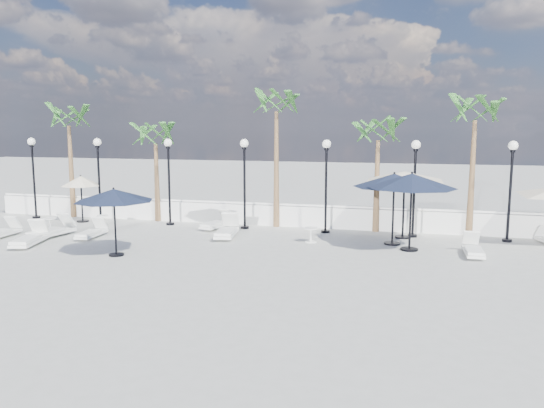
% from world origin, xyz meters
% --- Properties ---
extents(ground, '(100.00, 100.00, 0.00)m').
position_xyz_m(ground, '(0.00, 0.00, 0.00)').
color(ground, '#969792').
rests_on(ground, ground).
extents(balustrade, '(26.00, 0.30, 1.01)m').
position_xyz_m(balustrade, '(0.00, 7.50, 0.47)').
color(balustrade, silver).
rests_on(balustrade, ground).
extents(lamppost_0, '(0.36, 0.36, 3.84)m').
position_xyz_m(lamppost_0, '(-10.50, 6.50, 2.49)').
color(lamppost_0, black).
rests_on(lamppost_0, ground).
extents(lamppost_1, '(0.36, 0.36, 3.84)m').
position_xyz_m(lamppost_1, '(-7.00, 6.50, 2.49)').
color(lamppost_1, black).
rests_on(lamppost_1, ground).
extents(lamppost_2, '(0.36, 0.36, 3.84)m').
position_xyz_m(lamppost_2, '(-3.50, 6.50, 2.49)').
color(lamppost_2, black).
rests_on(lamppost_2, ground).
extents(lamppost_3, '(0.36, 0.36, 3.84)m').
position_xyz_m(lamppost_3, '(0.00, 6.50, 2.49)').
color(lamppost_3, black).
rests_on(lamppost_3, ground).
extents(lamppost_4, '(0.36, 0.36, 3.84)m').
position_xyz_m(lamppost_4, '(3.50, 6.50, 2.49)').
color(lamppost_4, black).
rests_on(lamppost_4, ground).
extents(lamppost_5, '(0.36, 0.36, 3.84)m').
position_xyz_m(lamppost_5, '(7.00, 6.50, 2.49)').
color(lamppost_5, black).
rests_on(lamppost_5, ground).
extents(lamppost_6, '(0.36, 0.36, 3.84)m').
position_xyz_m(lamppost_6, '(10.50, 6.50, 2.49)').
color(lamppost_6, black).
rests_on(lamppost_6, ground).
extents(palm_0, '(2.60, 2.60, 5.50)m').
position_xyz_m(palm_0, '(-9.00, 7.30, 4.53)').
color(palm_0, brown).
rests_on(palm_0, ground).
extents(palm_1, '(2.60, 2.60, 4.70)m').
position_xyz_m(palm_1, '(-4.50, 7.30, 3.75)').
color(palm_1, brown).
rests_on(palm_1, ground).
extents(palm_2, '(2.60, 2.60, 6.10)m').
position_xyz_m(palm_2, '(1.20, 7.30, 5.12)').
color(palm_2, brown).
rests_on(palm_2, ground).
extents(palm_3, '(2.60, 2.60, 4.90)m').
position_xyz_m(palm_3, '(5.50, 7.30, 3.95)').
color(palm_3, brown).
rests_on(palm_3, ground).
extents(palm_4, '(2.60, 2.60, 5.70)m').
position_xyz_m(palm_4, '(9.20, 7.30, 4.73)').
color(palm_4, brown).
rests_on(palm_4, ground).
extents(lounger_0, '(0.65, 1.81, 0.67)m').
position_xyz_m(lounger_0, '(-8.80, 2.33, 0.22)').
color(lounger_0, silver).
rests_on(lounger_0, ground).
extents(lounger_1, '(1.15, 2.16, 0.77)m').
position_xyz_m(lounger_1, '(-6.74, 1.40, 0.26)').
color(lounger_1, silver).
rests_on(lounger_1, ground).
extents(lounger_2, '(0.70, 1.78, 0.65)m').
position_xyz_m(lounger_2, '(-5.31, 3.17, 0.22)').
color(lounger_2, silver).
rests_on(lounger_2, ground).
extents(lounger_3, '(1.03, 2.16, 0.78)m').
position_xyz_m(lounger_3, '(-6.92, 2.88, 0.26)').
color(lounger_3, silver).
rests_on(lounger_3, ground).
extents(lounger_4, '(1.01, 2.17, 0.78)m').
position_xyz_m(lounger_4, '(-0.16, 4.61, 0.26)').
color(lounger_4, silver).
rests_on(lounger_4, ground).
extents(lounger_5, '(1.03, 1.93, 0.69)m').
position_xyz_m(lounger_5, '(-1.17, 6.22, 0.23)').
color(lounger_5, silver).
rests_on(lounger_5, ground).
extents(lounger_6, '(0.61, 1.77, 0.66)m').
position_xyz_m(lounger_6, '(8.99, 3.82, 0.22)').
color(lounger_6, silver).
rests_on(lounger_6, ground).
extents(side_table_0, '(0.56, 0.56, 0.54)m').
position_xyz_m(side_table_0, '(-7.82, 4.00, 0.33)').
color(side_table_0, silver).
rests_on(side_table_0, ground).
extents(side_table_1, '(0.51, 0.51, 0.50)m').
position_xyz_m(side_table_1, '(-6.20, 5.38, 0.30)').
color(side_table_1, silver).
rests_on(side_table_1, ground).
extents(side_table_2, '(0.57, 0.57, 0.56)m').
position_xyz_m(side_table_2, '(3.25, 4.51, 0.34)').
color(side_table_2, silver).
rests_on(side_table_2, ground).
extents(parasol_navy_left, '(2.65, 2.65, 2.34)m').
position_xyz_m(parasol_navy_left, '(-2.80, 0.79, 2.06)').
color(parasol_navy_left, black).
rests_on(parasol_navy_left, ground).
extents(parasol_navy_mid, '(3.03, 3.03, 2.71)m').
position_xyz_m(parasol_navy_mid, '(6.26, 4.93, 2.38)').
color(parasol_navy_mid, black).
rests_on(parasol_navy_mid, ground).
extents(parasol_navy_right, '(3.13, 3.13, 2.81)m').
position_xyz_m(parasol_navy_right, '(6.88, 4.10, 2.47)').
color(parasol_navy_right, black).
rests_on(parasol_navy_right, ground).
extents(parasol_cream_sq_a, '(5.76, 5.76, 2.83)m').
position_xyz_m(parasol_cream_sq_a, '(6.62, 6.20, 2.62)').
color(parasol_cream_sq_a, black).
rests_on(parasol_cream_sq_a, ground).
extents(parasol_cream_small, '(1.77, 1.77, 2.18)m').
position_xyz_m(parasol_cream_small, '(-7.76, 6.20, 1.86)').
color(parasol_cream_small, black).
rests_on(parasol_cream_small, ground).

